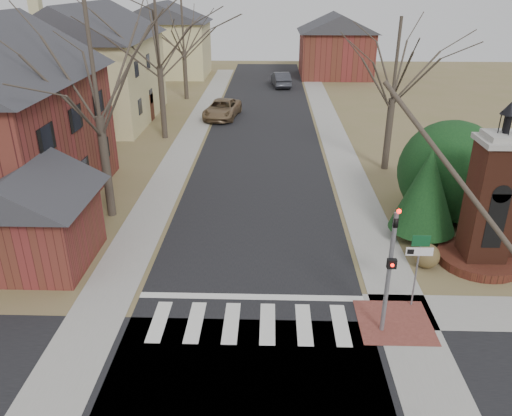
{
  "coord_description": "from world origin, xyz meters",
  "views": [
    {
      "loc": [
        0.64,
        -12.57,
        10.32
      ],
      "look_at": [
        0.06,
        6.0,
        1.82
      ],
      "focal_mm": 35.0,
      "sensor_mm": 36.0,
      "label": 1
    }
  ],
  "objects_px": {
    "brick_gate_monument": "(488,214)",
    "pickup_truck": "(222,109)",
    "traffic_signal_pole": "(391,261)",
    "sign_post": "(418,257)",
    "distant_car": "(281,79)"
  },
  "relations": [
    {
      "from": "traffic_signal_pole",
      "to": "pickup_truck",
      "type": "height_order",
      "value": "traffic_signal_pole"
    },
    {
      "from": "brick_gate_monument",
      "to": "distant_car",
      "type": "height_order",
      "value": "brick_gate_monument"
    },
    {
      "from": "sign_post",
      "to": "brick_gate_monument",
      "type": "relative_size",
      "value": 0.42
    },
    {
      "from": "sign_post",
      "to": "brick_gate_monument",
      "type": "xyz_separation_m",
      "value": [
        3.41,
        3.01,
        0.22
      ]
    },
    {
      "from": "traffic_signal_pole",
      "to": "pickup_truck",
      "type": "bearing_deg",
      "value": 105.77
    },
    {
      "from": "traffic_signal_pole",
      "to": "sign_post",
      "type": "bearing_deg",
      "value": 47.57
    },
    {
      "from": "traffic_signal_pole",
      "to": "brick_gate_monument",
      "type": "height_order",
      "value": "brick_gate_monument"
    },
    {
      "from": "brick_gate_monument",
      "to": "traffic_signal_pole",
      "type": "bearing_deg",
      "value": -136.76
    },
    {
      "from": "brick_gate_monument",
      "to": "pickup_truck",
      "type": "xyz_separation_m",
      "value": [
        -12.4,
        22.84,
        -1.44
      ]
    },
    {
      "from": "sign_post",
      "to": "pickup_truck",
      "type": "xyz_separation_m",
      "value": [
        -8.99,
        25.85,
        -1.22
      ]
    },
    {
      "from": "sign_post",
      "to": "traffic_signal_pole",
      "type": "bearing_deg",
      "value": -132.43
    },
    {
      "from": "pickup_truck",
      "to": "distant_car",
      "type": "bearing_deg",
      "value": 77.26
    },
    {
      "from": "traffic_signal_pole",
      "to": "distant_car",
      "type": "distance_m",
      "value": 40.84
    },
    {
      "from": "sign_post",
      "to": "pickup_truck",
      "type": "bearing_deg",
      "value": 109.18
    },
    {
      "from": "traffic_signal_pole",
      "to": "sign_post",
      "type": "height_order",
      "value": "traffic_signal_pole"
    }
  ]
}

